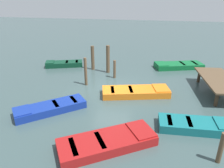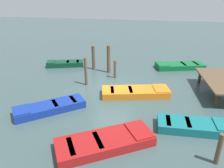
{
  "view_description": "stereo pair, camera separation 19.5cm",
  "coord_description": "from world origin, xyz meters",
  "px_view_note": "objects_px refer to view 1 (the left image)",
  "views": [
    {
      "loc": [
        12.5,
        2.56,
        5.77
      ],
      "look_at": [
        0.0,
        0.0,
        0.35
      ],
      "focal_mm": 34.23,
      "sensor_mm": 36.0,
      "label": 1
    },
    {
      "loc": [
        12.46,
        2.75,
        5.77
      ],
      "look_at": [
        0.0,
        0.0,
        0.35
      ],
      "focal_mm": 34.23,
      "sensor_mm": 36.0,
      "label": 2
    }
  ],
  "objects_px": {
    "mooring_piling_near_left": "(115,69)",
    "dock_segment": "(219,81)",
    "mooring_piling_mid_right": "(221,148)",
    "rowboat_green": "(178,65)",
    "mooring_piling_far_left": "(86,72)",
    "mooring_piling_near_right": "(93,58)",
    "rowboat_dark_green": "(64,64)",
    "rowboat_teal": "(195,125)",
    "rowboat_blue": "(50,108)",
    "rowboat_red": "(108,142)",
    "rowboat_orange": "(136,92)",
    "mooring_piling_far_right": "(108,59)"
  },
  "relations": [
    {
      "from": "dock_segment",
      "to": "mooring_piling_near_right",
      "type": "xyz_separation_m",
      "value": [
        -2.81,
        -8.89,
        0.14
      ]
    },
    {
      "from": "mooring_piling_mid_right",
      "to": "mooring_piling_far_left",
      "type": "relative_size",
      "value": 0.67
    },
    {
      "from": "mooring_piling_mid_right",
      "to": "rowboat_green",
      "type": "bearing_deg",
      "value": -176.91
    },
    {
      "from": "mooring_piling_near_left",
      "to": "mooring_piling_far_left",
      "type": "bearing_deg",
      "value": -44.24
    },
    {
      "from": "rowboat_orange",
      "to": "rowboat_green",
      "type": "relative_size",
      "value": 1.03
    },
    {
      "from": "rowboat_orange",
      "to": "mooring_piling_far_right",
      "type": "xyz_separation_m",
      "value": [
        -3.65,
        -2.58,
        0.86
      ]
    },
    {
      "from": "rowboat_dark_green",
      "to": "mooring_piling_far_left",
      "type": "distance_m",
      "value": 4.76
    },
    {
      "from": "rowboat_dark_green",
      "to": "mooring_piling_near_left",
      "type": "relative_size",
      "value": 2.41
    },
    {
      "from": "mooring_piling_near_left",
      "to": "rowboat_teal",
      "type": "bearing_deg",
      "value": 40.58
    },
    {
      "from": "rowboat_green",
      "to": "mooring_piling_far_left",
      "type": "relative_size",
      "value": 2.17
    },
    {
      "from": "rowboat_dark_green",
      "to": "mooring_piling_mid_right",
      "type": "distance_m",
      "value": 13.91
    },
    {
      "from": "mooring_piling_near_right",
      "to": "mooring_piling_far_left",
      "type": "xyz_separation_m",
      "value": [
        3.23,
        0.46,
        -0.02
      ]
    },
    {
      "from": "rowboat_green",
      "to": "mooring_piling_far_left",
      "type": "distance_m",
      "value": 8.21
    },
    {
      "from": "rowboat_blue",
      "to": "rowboat_dark_green",
      "type": "bearing_deg",
      "value": -112.69
    },
    {
      "from": "dock_segment",
      "to": "rowboat_blue",
      "type": "height_order",
      "value": "dock_segment"
    },
    {
      "from": "mooring_piling_near_left",
      "to": "dock_segment",
      "type": "bearing_deg",
      "value": 79.38
    },
    {
      "from": "mooring_piling_mid_right",
      "to": "rowboat_dark_green",
      "type": "bearing_deg",
      "value": -133.04
    },
    {
      "from": "mooring_piling_far_right",
      "to": "mooring_piling_far_left",
      "type": "xyz_separation_m",
      "value": [
        2.76,
        -0.91,
        -0.12
      ]
    },
    {
      "from": "dock_segment",
      "to": "rowboat_green",
      "type": "relative_size",
      "value": 1.09
    },
    {
      "from": "rowboat_teal",
      "to": "rowboat_red",
      "type": "distance_m",
      "value": 4.14
    },
    {
      "from": "mooring_piling_near_right",
      "to": "mooring_piling_mid_right",
      "type": "height_order",
      "value": "mooring_piling_near_right"
    },
    {
      "from": "rowboat_green",
      "to": "mooring_piling_near_left",
      "type": "distance_m",
      "value": 5.86
    },
    {
      "from": "rowboat_dark_green",
      "to": "rowboat_red",
      "type": "relative_size",
      "value": 0.79
    },
    {
      "from": "mooring_piling_near_right",
      "to": "mooring_piling_mid_right",
      "type": "relative_size",
      "value": 1.52
    },
    {
      "from": "rowboat_orange",
      "to": "rowboat_green",
      "type": "distance_m",
      "value": 6.61
    },
    {
      "from": "rowboat_blue",
      "to": "rowboat_orange",
      "type": "bearing_deg",
      "value": 173.88
    },
    {
      "from": "rowboat_teal",
      "to": "mooring_piling_near_right",
      "type": "xyz_separation_m",
      "value": [
        -7.19,
        -6.95,
        0.76
      ]
    },
    {
      "from": "dock_segment",
      "to": "rowboat_orange",
      "type": "height_order",
      "value": "dock_segment"
    },
    {
      "from": "rowboat_dark_green",
      "to": "mooring_piling_near_left",
      "type": "height_order",
      "value": "mooring_piling_near_left"
    },
    {
      "from": "dock_segment",
      "to": "mooring_piling_near_left",
      "type": "height_order",
      "value": "mooring_piling_near_left"
    },
    {
      "from": "rowboat_blue",
      "to": "mooring_piling_far_left",
      "type": "distance_m",
      "value": 3.96
    },
    {
      "from": "mooring_piling_mid_right",
      "to": "mooring_piling_far_left",
      "type": "height_order",
      "value": "mooring_piling_far_left"
    },
    {
      "from": "dock_segment",
      "to": "mooring_piling_near_left",
      "type": "xyz_separation_m",
      "value": [
        -1.27,
        -6.79,
        -0.16
      ]
    },
    {
      "from": "rowboat_blue",
      "to": "rowboat_teal",
      "type": "relative_size",
      "value": 1.08
    },
    {
      "from": "rowboat_orange",
      "to": "mooring_piling_near_right",
      "type": "height_order",
      "value": "mooring_piling_near_right"
    },
    {
      "from": "mooring_piling_mid_right",
      "to": "mooring_piling_far_left",
      "type": "bearing_deg",
      "value": -130.36
    },
    {
      "from": "mooring_piling_near_right",
      "to": "rowboat_dark_green",
      "type": "bearing_deg",
      "value": -95.98
    },
    {
      "from": "rowboat_green",
      "to": "mooring_piling_far_left",
      "type": "height_order",
      "value": "mooring_piling_far_left"
    },
    {
      "from": "mooring_piling_mid_right",
      "to": "mooring_piling_near_left",
      "type": "relative_size",
      "value": 0.96
    },
    {
      "from": "dock_segment",
      "to": "mooring_piling_far_left",
      "type": "relative_size",
      "value": 2.37
    },
    {
      "from": "mooring_piling_near_right",
      "to": "mooring_piling_mid_right",
      "type": "distance_m",
      "value": 11.88
    },
    {
      "from": "rowboat_orange",
      "to": "rowboat_green",
      "type": "height_order",
      "value": "same"
    },
    {
      "from": "dock_segment",
      "to": "rowboat_teal",
      "type": "xyz_separation_m",
      "value": [
        4.38,
        -1.94,
        -0.62
      ]
    },
    {
      "from": "mooring_piling_far_left",
      "to": "rowboat_teal",
      "type": "bearing_deg",
      "value": 58.59
    },
    {
      "from": "rowboat_orange",
      "to": "mooring_piling_mid_right",
      "type": "relative_size",
      "value": 3.31
    },
    {
      "from": "mooring_piling_near_left",
      "to": "mooring_piling_mid_right",
      "type": "bearing_deg",
      "value": 35.1
    },
    {
      "from": "mooring_piling_near_right",
      "to": "rowboat_blue",
      "type": "bearing_deg",
      "value": -2.42
    },
    {
      "from": "mooring_piling_near_right",
      "to": "rowboat_green",
      "type": "bearing_deg",
      "value": 104.54
    },
    {
      "from": "rowboat_blue",
      "to": "rowboat_red",
      "type": "bearing_deg",
      "value": 109.02
    },
    {
      "from": "rowboat_orange",
      "to": "rowboat_dark_green",
      "type": "bearing_deg",
      "value": 131.55
    }
  ]
}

